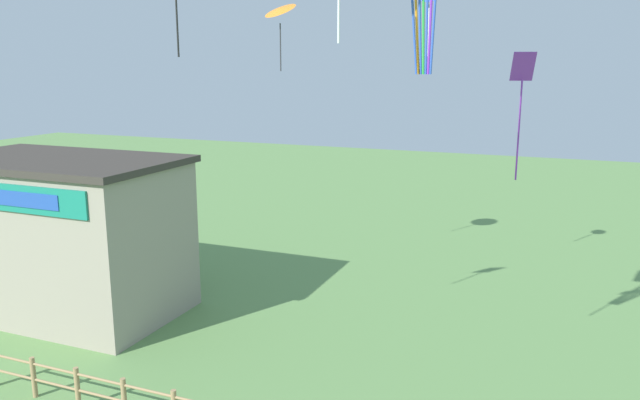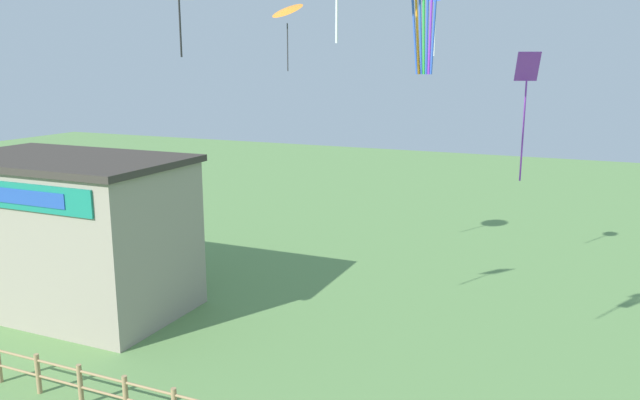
{
  "view_description": "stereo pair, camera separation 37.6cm",
  "coord_description": "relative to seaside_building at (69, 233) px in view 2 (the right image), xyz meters",
  "views": [
    {
      "loc": [
        5.55,
        -5.35,
        8.97
      ],
      "look_at": [
        0.0,
        8.2,
        5.81
      ],
      "focal_mm": 35.0,
      "sensor_mm": 36.0,
      "label": 1
    },
    {
      "loc": [
        5.89,
        -5.2,
        8.97
      ],
      "look_at": [
        0.0,
        8.2,
        5.81
      ],
      "focal_mm": 35.0,
      "sensor_mm": 36.0,
      "label": 2
    }
  ],
  "objects": [
    {
      "name": "seaside_building",
      "position": [
        0.0,
        0.0,
        0.0
      ],
      "size": [
        8.91,
        5.2,
        5.75
      ],
      "color": "gray",
      "rests_on": "ground_plane"
    },
    {
      "name": "kite_purple_streamer",
      "position": [
        15.69,
        1.7,
        5.35
      ],
      "size": [
        0.71,
        0.56,
        3.6
      ],
      "color": "purple"
    },
    {
      "name": "kite_blue_delta",
      "position": [
        12.03,
        5.97,
        8.32
      ],
      "size": [
        0.72,
        0.63,
        2.3
      ],
      "color": "blue"
    },
    {
      "name": "kite_orange_delta",
      "position": [
        6.03,
        6.22,
        8.2
      ],
      "size": [
        1.67,
        1.62,
        2.72
      ],
      "color": "orange"
    }
  ]
}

